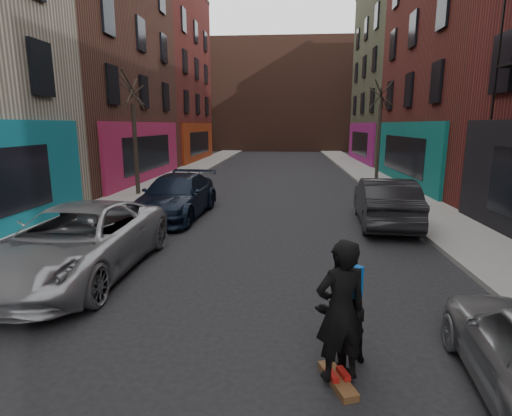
% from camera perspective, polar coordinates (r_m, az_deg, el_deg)
% --- Properties ---
extents(sidewalk_left, '(2.50, 84.00, 0.13)m').
position_cam_1_polar(sidewalk_left, '(31.26, -8.73, 5.64)').
color(sidewalk_left, gray).
rests_on(sidewalk_left, ground).
extents(sidewalk_right, '(2.50, 84.00, 0.13)m').
position_cam_1_polar(sidewalk_right, '(30.91, 14.57, 5.33)').
color(sidewalk_right, gray).
rests_on(sidewalk_right, ground).
extents(building_far, '(40.00, 10.00, 14.00)m').
position_cam_1_polar(building_far, '(56.38, 3.76, 15.49)').
color(building_far, '#47281E').
rests_on(building_far, ground).
extents(tree_left_far, '(2.00, 2.00, 6.50)m').
position_cam_1_polar(tree_left_far, '(19.59, -17.02, 11.40)').
color(tree_left_far, black).
rests_on(tree_left_far, sidewalk_left).
extents(tree_right_far, '(2.00, 2.00, 6.80)m').
position_cam_1_polar(tree_right_far, '(24.84, 17.26, 11.71)').
color(tree_right_far, black).
rests_on(tree_right_far, sidewalk_right).
extents(parked_left_far, '(2.65, 5.66, 1.57)m').
position_cam_1_polar(parked_left_far, '(9.84, -24.11, -4.34)').
color(parked_left_far, '#909298').
rests_on(parked_left_far, ground).
extents(parked_left_end, '(2.42, 5.39, 1.53)m').
position_cam_1_polar(parked_left_end, '(15.01, -11.34, 1.68)').
color(parked_left_end, black).
rests_on(parked_left_end, ground).
extents(parked_right_end, '(2.09, 4.98, 1.60)m').
position_cam_1_polar(parked_right_end, '(14.17, 17.93, 0.88)').
color(parked_right_end, black).
rests_on(parked_right_end, ground).
extents(skateboard, '(0.47, 0.83, 0.10)m').
position_cam_1_polar(skateboard, '(5.81, 11.56, -22.98)').
color(skateboard, brown).
rests_on(skateboard, ground).
extents(skateboarder, '(0.79, 0.65, 1.88)m').
position_cam_1_polar(skateboarder, '(5.31, 12.01, -14.16)').
color(skateboarder, black).
rests_on(skateboarder, skateboard).
extents(pedestrian, '(1.07, 1.03, 1.73)m').
position_cam_1_polar(pedestrian, '(5.82, 11.92, -13.57)').
color(pedestrian, black).
rests_on(pedestrian, ground).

